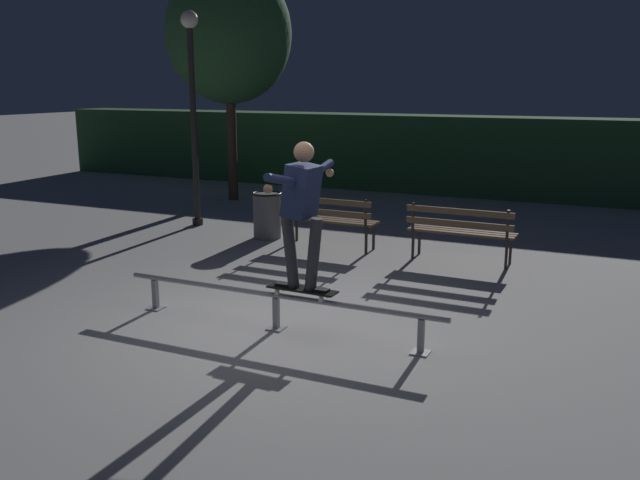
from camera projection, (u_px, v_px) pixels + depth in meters
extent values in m
plane|color=#ADAAA8|center=(276.00, 329.00, 7.41)|extent=(90.00, 90.00, 0.00)
cube|color=#2D5B33|center=(477.00, 156.00, 16.15)|extent=(24.00, 1.20, 1.87)
cylinder|color=#9E9EA3|center=(276.00, 295.00, 7.33)|extent=(3.85, 0.06, 0.06)
cube|color=#9E9EA3|center=(155.00, 294.00, 8.04)|extent=(0.06, 0.06, 0.36)
cube|color=#9E9EA3|center=(156.00, 308.00, 8.08)|extent=(0.18, 0.18, 0.01)
cube|color=#9E9EA3|center=(276.00, 313.00, 7.38)|extent=(0.06, 0.06, 0.36)
cube|color=#9E9EA3|center=(276.00, 328.00, 7.42)|extent=(0.18, 0.18, 0.01)
cube|color=#9E9EA3|center=(421.00, 336.00, 6.71)|extent=(0.06, 0.06, 0.36)
cube|color=#9E9EA3|center=(420.00, 353.00, 6.75)|extent=(0.18, 0.18, 0.01)
cube|color=black|center=(302.00, 289.00, 7.17)|extent=(0.79, 0.23, 0.02)
cube|color=black|center=(302.00, 288.00, 7.17)|extent=(0.77, 0.22, 0.00)
cube|color=#9E9EA3|center=(324.00, 294.00, 7.06)|extent=(0.06, 0.17, 0.02)
cube|color=#9E9EA3|center=(281.00, 288.00, 7.30)|extent=(0.06, 0.17, 0.02)
cylinder|color=beige|center=(321.00, 300.00, 7.00)|extent=(0.05, 0.03, 0.05)
cylinder|color=beige|center=(328.00, 296.00, 7.14)|extent=(0.05, 0.03, 0.05)
cylinder|color=beige|center=(277.00, 293.00, 7.23)|extent=(0.05, 0.03, 0.05)
cylinder|color=beige|center=(284.00, 289.00, 7.37)|extent=(0.05, 0.03, 0.05)
cube|color=black|center=(317.00, 289.00, 7.09)|extent=(0.26, 0.11, 0.03)
cube|color=black|center=(287.00, 285.00, 7.25)|extent=(0.26, 0.11, 0.03)
cylinder|color=#333338|center=(314.00, 255.00, 7.02)|extent=(0.21, 0.13, 0.79)
cylinder|color=#333338|center=(290.00, 252.00, 7.15)|extent=(0.21, 0.13, 0.79)
cube|color=#1E284C|center=(302.00, 191.00, 6.93)|extent=(0.35, 0.37, 0.57)
cylinder|color=#1E284C|center=(283.00, 180.00, 6.57)|extent=(0.11, 0.61, 0.21)
cylinder|color=#1E284C|center=(318.00, 171.00, 7.23)|extent=(0.11, 0.61, 0.21)
sphere|color=#A37556|center=(268.00, 189.00, 6.34)|extent=(0.09, 0.09, 0.09)
sphere|color=#A37556|center=(330.00, 173.00, 7.48)|extent=(0.09, 0.09, 0.09)
sphere|color=#A37556|center=(304.00, 152.00, 6.83)|extent=(0.21, 0.21, 0.21)
cube|color=#282623|center=(374.00, 236.00, 10.90)|extent=(0.04, 0.04, 0.44)
cube|color=#282623|center=(366.00, 240.00, 10.62)|extent=(0.04, 0.04, 0.44)
cube|color=#282623|center=(366.00, 213.00, 10.48)|extent=(0.04, 0.04, 0.44)
cube|color=#282623|center=(297.00, 228.00, 11.50)|extent=(0.04, 0.04, 0.44)
cube|color=#282623|center=(288.00, 232.00, 11.22)|extent=(0.04, 0.04, 0.44)
cube|color=#282623|center=(286.00, 206.00, 11.08)|extent=(0.04, 0.04, 0.44)
cube|color=brown|center=(334.00, 218.00, 11.13)|extent=(1.60, 0.12, 0.04)
cube|color=brown|center=(330.00, 220.00, 11.01)|extent=(1.60, 0.12, 0.04)
cube|color=brown|center=(326.00, 221.00, 10.88)|extent=(1.60, 0.12, 0.04)
cube|color=brown|center=(325.00, 212.00, 10.78)|extent=(1.60, 0.07, 0.09)
cube|color=brown|center=(325.00, 201.00, 10.74)|extent=(1.60, 0.07, 0.09)
cube|color=#282623|center=(511.00, 250.00, 10.02)|extent=(0.04, 0.04, 0.44)
cube|color=#282623|center=(506.00, 255.00, 9.74)|extent=(0.04, 0.04, 0.44)
cube|color=#282623|center=(508.00, 225.00, 9.60)|extent=(0.04, 0.04, 0.44)
cube|color=#282623|center=(419.00, 240.00, 10.62)|extent=(0.04, 0.04, 0.44)
cube|color=#282623|center=(413.00, 245.00, 10.34)|extent=(0.04, 0.04, 0.44)
cube|color=#282623|center=(413.00, 217.00, 10.20)|extent=(0.04, 0.04, 0.44)
cube|color=brown|center=(464.00, 230.00, 10.24)|extent=(1.60, 0.12, 0.04)
cube|color=brown|center=(462.00, 232.00, 10.12)|extent=(1.60, 0.12, 0.04)
cube|color=brown|center=(459.00, 234.00, 10.00)|extent=(1.60, 0.12, 0.04)
cube|color=brown|center=(459.00, 224.00, 9.90)|extent=(1.60, 0.07, 0.09)
cube|color=brown|center=(459.00, 212.00, 9.86)|extent=(1.60, 0.07, 0.09)
cylinder|color=#4C3828|center=(232.00, 145.00, 15.39)|extent=(0.22, 0.22, 2.52)
ellipsoid|color=#2D5B33|center=(229.00, 33.00, 14.83)|extent=(2.78, 2.78, 3.05)
cylinder|color=#282623|center=(194.00, 129.00, 12.46)|extent=(0.11, 0.11, 3.60)
sphere|color=#F2EACC|center=(189.00, 19.00, 12.02)|extent=(0.32, 0.32, 0.32)
cylinder|color=#282623|center=(198.00, 222.00, 12.85)|extent=(0.20, 0.20, 0.12)
cylinder|color=slate|center=(267.00, 216.00, 11.69)|extent=(0.48, 0.48, 0.78)
torus|color=black|center=(267.00, 194.00, 11.60)|extent=(0.52, 0.52, 0.04)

